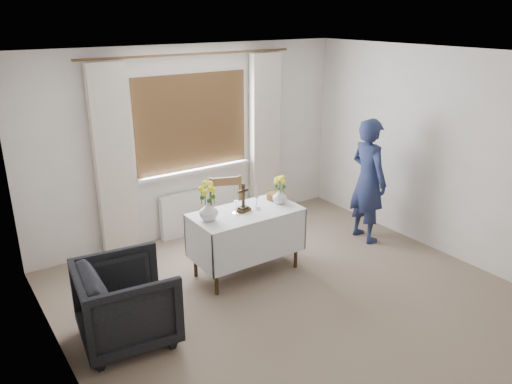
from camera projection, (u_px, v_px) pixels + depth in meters
ground at (312, 313)px, 5.05m from camera, size 5.00×5.00×0.00m
altar_table at (246, 242)px, 5.72m from camera, size 1.24×0.64×0.76m
wooden_chair at (228, 218)px, 6.16m from camera, size 0.57×0.57×0.95m
armchair at (127, 302)px, 4.53m from camera, size 0.94×0.92×0.77m
person at (368, 181)px, 6.44m from camera, size 0.45×0.63×1.63m
radiator at (198, 211)px, 6.83m from camera, size 1.10×0.10×0.60m
wooden_cross at (243, 198)px, 5.55m from camera, size 0.17×0.14×0.32m
candlestick_left at (236, 200)px, 5.48m from camera, size 0.11×0.11×0.32m
candlestick_right at (257, 197)px, 5.61m from camera, size 0.10×0.10×0.30m
flower_vase_left at (209, 211)px, 5.32m from camera, size 0.24×0.24×0.22m
flower_vase_right at (280, 196)px, 5.80m from camera, size 0.20×0.20×0.17m
wicker_basket at (275, 196)px, 5.95m from camera, size 0.27×0.27×0.08m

